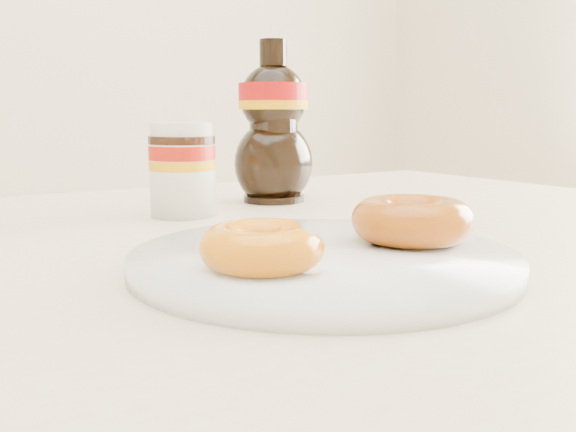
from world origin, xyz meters
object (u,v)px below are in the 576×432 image
plate (323,259)px  donut_whole (412,220)px  nutella_jar (182,166)px  dining_table (188,332)px  syrup_bottle (273,122)px  donut_bitten (262,246)px

plate → donut_whole: size_ratio=2.98×
plate → donut_whole: bearing=-6.7°
nutella_jar → dining_table: bearing=-113.2°
plate → syrup_bottle: size_ratio=1.39×
donut_bitten → syrup_bottle: (0.24, 0.37, 0.08)m
donut_bitten → nutella_jar: (0.08, 0.32, 0.03)m
donut_bitten → nutella_jar: bearing=56.9°
dining_table → syrup_bottle: syrup_bottle is taller
nutella_jar → syrup_bottle: bearing=16.6°
nutella_jar → syrup_bottle: (0.15, 0.05, 0.05)m
plate → donut_bitten: size_ratio=3.47×
dining_table → plate: (0.05, -0.14, 0.09)m
donut_whole → donut_bitten: bearing=-175.7°
dining_table → donut_bitten: donut_bitten is taller
donut_bitten → syrup_bottle: bearing=38.7°
donut_bitten → donut_whole: 0.15m
plate → syrup_bottle: (0.17, 0.34, 0.10)m
donut_whole → nutella_jar: 0.32m
donut_whole → nutella_jar: nutella_jar is taller
plate → donut_whole: donut_whole is taller
plate → donut_bitten: (-0.07, -0.02, 0.02)m
donut_whole → syrup_bottle: (0.09, 0.35, 0.07)m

